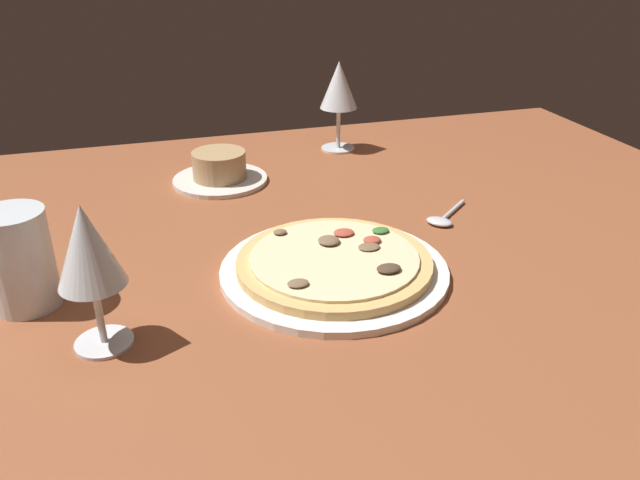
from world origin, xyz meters
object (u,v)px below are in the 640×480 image
object	(u,v)px
pizza_main	(334,266)
wine_glass_near	(88,251)
wine_glass_far	(339,88)
spoon	(443,218)
ramekin_on_saucer	(220,170)
water_glass	(21,266)

from	to	relation	value
pizza_main	wine_glass_near	distance (cm)	31.04
pizza_main	wine_glass_far	distance (cm)	51.52
wine_glass_near	spoon	xyz separation A→B (cm)	(49.17, 17.78, -10.87)
ramekin_on_saucer	water_glass	bearing A→B (deg)	-130.38
pizza_main	water_glass	distance (cm)	37.32
wine_glass_near	water_glass	size ratio (longest dim) A/B	1.37
ramekin_on_saucer	wine_glass_near	xyz separation A→B (cm)	(-19.45, -43.83, 9.13)
wine_glass_far	water_glass	world-z (taller)	wine_glass_far
wine_glass_near	spoon	distance (cm)	53.40
water_glass	spoon	xyz separation A→B (cm)	(57.69, 6.84, -4.67)
wine_glass_far	wine_glass_near	distance (cm)	70.86
pizza_main	water_glass	xyz separation A→B (cm)	(-36.94, 3.63, 3.94)
pizza_main	spoon	bearing A→B (deg)	26.76
wine_glass_near	wine_glass_far	bearing A→B (deg)	50.80
pizza_main	ramekin_on_saucer	distance (cm)	37.62
wine_glass_far	wine_glass_near	size ratio (longest dim) A/B	1.06
water_glass	ramekin_on_saucer	bearing A→B (deg)	49.62
ramekin_on_saucer	wine_glass_far	world-z (taller)	wine_glass_far
wine_glass_far	pizza_main	bearing A→B (deg)	-108.98
spoon	pizza_main	bearing A→B (deg)	-153.24
ramekin_on_saucer	pizza_main	bearing A→B (deg)	-76.21
ramekin_on_saucer	spoon	size ratio (longest dim) A/B	1.65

